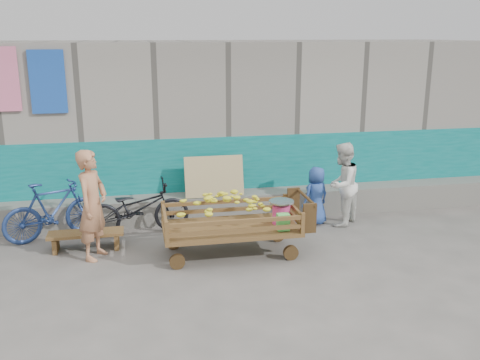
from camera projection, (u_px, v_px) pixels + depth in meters
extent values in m
plane|color=#54514D|center=(217.00, 278.00, 7.11)|extent=(80.00, 80.00, 0.00)
cube|color=gray|center=(185.00, 119.00, 10.59)|extent=(12.00, 3.00, 3.00)
cube|color=#026F6D|center=(194.00, 177.00, 9.37)|extent=(12.00, 0.03, 1.40)
cube|color=slate|center=(196.00, 207.00, 9.28)|extent=(12.00, 0.50, 0.45)
cube|color=tan|center=(214.00, 176.00, 9.05)|extent=(1.00, 0.19, 0.68)
cube|color=pink|center=(0.00, 79.00, 8.33)|extent=(0.55, 0.03, 1.00)
cube|color=blue|center=(48.00, 82.00, 8.47)|extent=(0.55, 0.03, 1.00)
cube|color=brown|center=(231.00, 228.00, 7.76)|extent=(1.95, 0.97, 0.05)
cylinder|color=#3B2514|center=(177.00, 262.00, 7.35)|extent=(0.22, 0.06, 0.22)
cube|color=brown|center=(167.00, 232.00, 7.11)|extent=(0.05, 0.05, 0.30)
cylinder|color=#3B2514|center=(173.00, 242.00, 8.03)|extent=(0.22, 0.06, 0.22)
cube|color=brown|center=(163.00, 211.00, 7.97)|extent=(0.05, 0.05, 0.30)
cylinder|color=#3B2514|center=(291.00, 253.00, 7.66)|extent=(0.22, 0.06, 0.22)
cube|color=brown|center=(303.00, 223.00, 7.46)|extent=(0.05, 0.05, 0.30)
cylinder|color=#3B2514|center=(278.00, 235.00, 8.33)|extent=(0.22, 0.06, 0.22)
cube|color=brown|center=(285.00, 203.00, 8.32)|extent=(0.05, 0.05, 0.30)
cube|color=brown|center=(236.00, 231.00, 7.30)|extent=(1.88, 0.04, 0.05)
cube|color=brown|center=(236.00, 222.00, 7.26)|extent=(1.88, 0.04, 0.05)
cube|color=brown|center=(225.00, 210.00, 8.16)|extent=(1.88, 0.04, 0.05)
cube|color=brown|center=(225.00, 202.00, 8.12)|extent=(1.88, 0.04, 0.05)
cube|color=brown|center=(165.00, 224.00, 7.55)|extent=(0.04, 0.91, 0.05)
cube|color=brown|center=(165.00, 215.00, 7.52)|extent=(0.04, 0.91, 0.05)
cube|color=brown|center=(293.00, 215.00, 7.90)|extent=(0.04, 0.91, 0.05)
cube|color=brown|center=(293.00, 207.00, 7.87)|extent=(0.04, 0.91, 0.05)
cylinder|color=#3B2514|center=(306.00, 197.00, 7.87)|extent=(0.04, 0.87, 0.04)
cube|color=#3B2514|center=(293.00, 201.00, 8.28)|extent=(0.19, 0.04, 0.43)
cube|color=#3B2514|center=(310.00, 218.00, 7.52)|extent=(0.19, 0.04, 0.43)
ellipsoid|color=yellow|center=(223.00, 212.00, 7.67)|extent=(1.41, 0.76, 0.48)
cylinder|color=#FD3F96|center=(281.00, 214.00, 7.86)|extent=(0.26, 0.26, 0.28)
cylinder|color=silver|center=(281.00, 204.00, 7.82)|extent=(0.03, 0.03, 0.06)
cylinder|color=silver|center=(281.00, 202.00, 7.81)|extent=(0.37, 0.37, 0.02)
cube|color=#57D856|center=(283.00, 222.00, 7.57)|extent=(0.17, 0.13, 0.24)
cube|color=brown|center=(86.00, 233.00, 7.99)|extent=(1.11, 0.33, 0.04)
cube|color=brown|center=(56.00, 245.00, 7.94)|extent=(0.07, 0.31, 0.22)
cube|color=brown|center=(117.00, 240.00, 8.11)|extent=(0.07, 0.31, 0.22)
imported|color=#B27550|center=(93.00, 205.00, 7.56)|extent=(0.59, 0.69, 1.60)
imported|color=white|center=(342.00, 184.00, 8.92)|extent=(0.87, 0.86, 1.41)
imported|color=#2B4C9D|center=(316.00, 196.00, 8.99)|extent=(0.57, 0.47, 1.00)
imported|color=black|center=(137.00, 208.00, 8.56)|extent=(1.71, 0.73, 0.87)
imported|color=navy|center=(53.00, 210.00, 8.37)|extent=(1.61, 1.01, 0.94)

